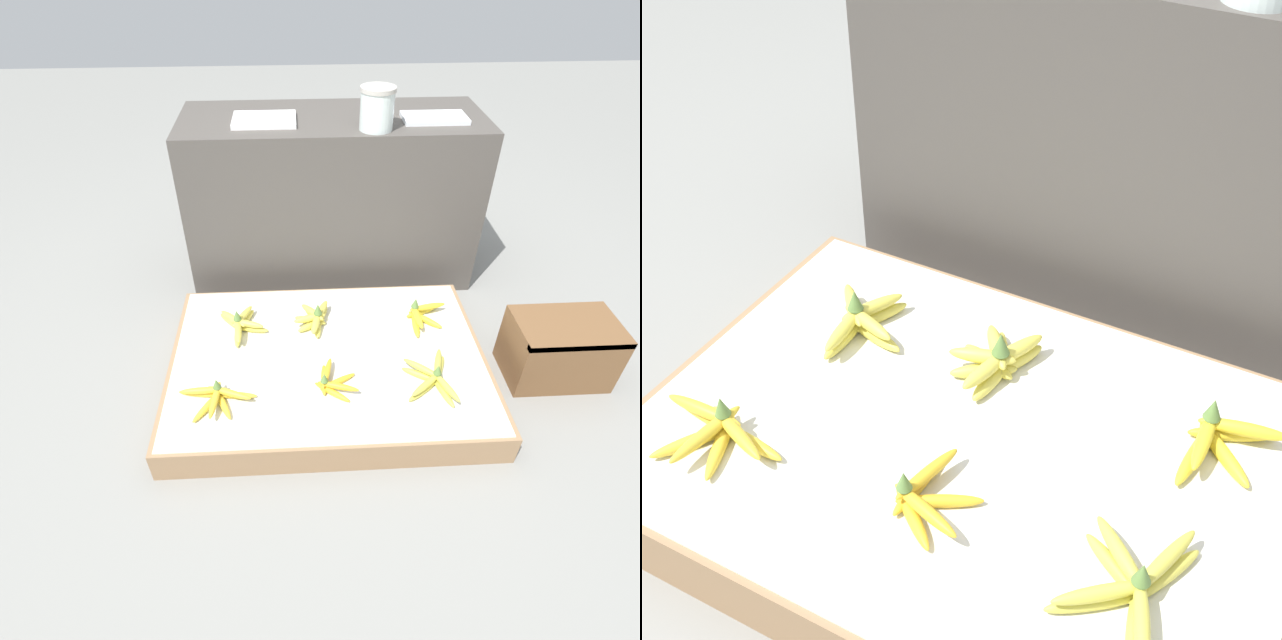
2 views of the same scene
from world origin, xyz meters
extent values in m
plane|color=gray|center=(0.00, 0.00, 0.00)|extent=(10.00, 10.00, 0.00)
cube|color=#997551|center=(0.00, 0.00, 0.06)|extent=(1.18, 0.85, 0.12)
cube|color=silver|center=(0.00, 0.00, 0.12)|extent=(1.15, 0.82, 0.00)
cube|color=#4C4742|center=(0.07, 0.79, 0.37)|extent=(1.29, 0.50, 0.75)
cube|color=brown|center=(0.88, -0.02, 0.13)|extent=(0.38, 0.24, 0.25)
cube|color=#4E3520|center=(0.88, -0.13, 0.24)|extent=(0.38, 0.02, 0.02)
ellipsoid|color=gold|center=(-0.45, -0.18, 0.14)|extent=(0.16, 0.05, 0.02)
ellipsoid|color=gold|center=(-0.42, -0.24, 0.14)|extent=(0.11, 0.15, 0.02)
ellipsoid|color=gold|center=(-0.37, -0.22, 0.14)|extent=(0.09, 0.16, 0.02)
ellipsoid|color=gold|center=(-0.34, -0.19, 0.14)|extent=(0.16, 0.04, 0.02)
ellipsoid|color=gold|center=(-0.43, -0.19, 0.16)|extent=(0.16, 0.03, 0.02)
ellipsoid|color=gold|center=(-0.39, -0.23, 0.16)|extent=(0.04, 0.16, 0.02)
ellipsoid|color=gold|center=(-0.35, -0.20, 0.16)|extent=(0.16, 0.08, 0.02)
cone|color=#5B7F3D|center=(-0.39, -0.19, 0.19)|extent=(0.03, 0.03, 0.04)
ellipsoid|color=gold|center=(0.00, -0.20, 0.14)|extent=(0.13, 0.11, 0.02)
ellipsoid|color=gold|center=(0.02, -0.15, 0.14)|extent=(0.14, 0.09, 0.02)
ellipsoid|color=gold|center=(-0.02, -0.14, 0.14)|extent=(0.03, 0.15, 0.02)
ellipsoid|color=gold|center=(0.02, -0.19, 0.16)|extent=(0.15, 0.07, 0.02)
ellipsoid|color=gold|center=(-0.01, -0.13, 0.16)|extent=(0.06, 0.15, 0.02)
cone|color=#5B7F3D|center=(-0.03, -0.18, 0.19)|extent=(0.03, 0.03, 0.04)
ellipsoid|color=gold|center=(0.39, -0.12, 0.14)|extent=(0.09, 0.15, 0.02)
ellipsoid|color=gold|center=(0.33, -0.14, 0.14)|extent=(0.14, 0.10, 0.02)
ellipsoid|color=gold|center=(0.32, -0.21, 0.14)|extent=(0.14, 0.11, 0.02)
ellipsoid|color=gold|center=(0.38, -0.22, 0.14)|extent=(0.06, 0.15, 0.02)
ellipsoid|color=gold|center=(0.39, -0.11, 0.16)|extent=(0.07, 0.15, 0.02)
ellipsoid|color=gold|center=(0.33, -0.13, 0.16)|extent=(0.13, 0.12, 0.02)
ellipsoid|color=gold|center=(0.32, -0.20, 0.16)|extent=(0.13, 0.12, 0.02)
ellipsoid|color=gold|center=(0.39, -0.22, 0.16)|extent=(0.08, 0.15, 0.02)
cone|color=#5B7F3D|center=(0.37, -0.17, 0.19)|extent=(0.03, 0.03, 0.04)
ellipsoid|color=#DBCC4C|center=(-0.34, 0.11, 0.14)|extent=(0.03, 0.14, 0.03)
ellipsoid|color=#DBCC4C|center=(-0.29, 0.15, 0.14)|extent=(0.14, 0.06, 0.03)
ellipsoid|color=#DBCC4C|center=(-0.32, 0.20, 0.14)|extent=(0.09, 0.14, 0.03)
ellipsoid|color=#DBCC4C|center=(-0.38, 0.20, 0.14)|extent=(0.12, 0.12, 0.03)
ellipsoid|color=#DBCC4C|center=(-0.34, 0.11, 0.17)|extent=(0.04, 0.14, 0.03)
ellipsoid|color=#DBCC4C|center=(-0.31, 0.15, 0.17)|extent=(0.14, 0.07, 0.03)
ellipsoid|color=#DBCC4C|center=(-0.33, 0.20, 0.17)|extent=(0.09, 0.14, 0.03)
ellipsoid|color=#DBCC4C|center=(-0.37, 0.18, 0.17)|extent=(0.12, 0.12, 0.03)
cone|color=#5B7F3D|center=(-0.34, 0.16, 0.20)|extent=(0.03, 0.03, 0.04)
ellipsoid|color=#DBCC4C|center=(-0.01, 0.22, 0.14)|extent=(0.08, 0.13, 0.03)
ellipsoid|color=#DBCC4C|center=(-0.05, 0.22, 0.14)|extent=(0.08, 0.13, 0.03)
ellipsoid|color=#DBCC4C|center=(-0.06, 0.19, 0.14)|extent=(0.13, 0.07, 0.03)
ellipsoid|color=#DBCC4C|center=(-0.05, 0.16, 0.14)|extent=(0.12, 0.10, 0.03)
ellipsoid|color=#DBCC4C|center=(-0.03, 0.14, 0.14)|extent=(0.04, 0.13, 0.03)
ellipsoid|color=#DBCC4C|center=(-0.01, 0.21, 0.17)|extent=(0.08, 0.13, 0.03)
ellipsoid|color=#DBCC4C|center=(-0.05, 0.20, 0.17)|extent=(0.10, 0.12, 0.03)
ellipsoid|color=#DBCC4C|center=(-0.06, 0.17, 0.17)|extent=(0.13, 0.06, 0.03)
ellipsoid|color=#DBCC4C|center=(-0.04, 0.13, 0.17)|extent=(0.06, 0.13, 0.03)
cone|color=#5B7F3D|center=(-0.03, 0.18, 0.21)|extent=(0.03, 0.03, 0.05)
ellipsoid|color=yellow|center=(0.36, 0.14, 0.14)|extent=(0.04, 0.16, 0.03)
ellipsoid|color=yellow|center=(0.40, 0.17, 0.14)|extent=(0.13, 0.13, 0.03)
ellipsoid|color=yellow|center=(0.40, 0.22, 0.14)|extent=(0.15, 0.09, 0.03)
ellipsoid|color=yellow|center=(0.37, 0.16, 0.16)|extent=(0.03, 0.16, 0.03)
ellipsoid|color=yellow|center=(0.42, 0.22, 0.16)|extent=(0.16, 0.06, 0.03)
cone|color=#5B7F3D|center=(0.37, 0.20, 0.20)|extent=(0.03, 0.03, 0.04)
cylinder|color=silver|center=(0.22, 0.62, 0.82)|extent=(0.13, 0.13, 0.14)
cylinder|color=#B7B2A8|center=(0.22, 0.62, 0.90)|extent=(0.14, 0.14, 0.02)
cube|color=white|center=(-0.22, 0.73, 0.76)|extent=(0.26, 0.19, 0.02)
cube|color=white|center=(0.48, 0.72, 0.76)|extent=(0.26, 0.15, 0.02)
camera|label=1|loc=(-0.11, -1.35, 1.42)|focal=28.00mm
camera|label=2|loc=(0.50, -0.96, 1.28)|focal=50.00mm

